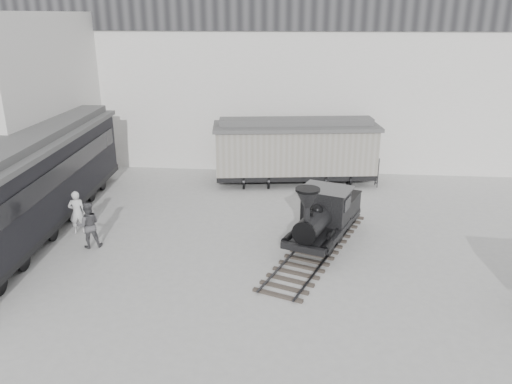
# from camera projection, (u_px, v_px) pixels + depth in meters

# --- Properties ---
(ground) EXTENTS (90.00, 90.00, 0.00)m
(ground) POSITION_uv_depth(u_px,v_px,m) (271.00, 291.00, 16.93)
(ground) COLOR #9E9E9B
(north_wall) EXTENTS (34.00, 2.51, 11.00)m
(north_wall) POSITION_uv_depth(u_px,v_px,m) (288.00, 74.00, 29.11)
(north_wall) COLOR silver
(north_wall) RESTS_ON ground
(west_pavilion) EXTENTS (7.00, 12.11, 9.00)m
(west_pavilion) POSITION_uv_depth(u_px,v_px,m) (7.00, 103.00, 26.00)
(west_pavilion) COLOR silver
(west_pavilion) RESTS_ON ground
(locomotive) EXTENTS (4.60, 8.37, 2.92)m
(locomotive) POSITION_uv_depth(u_px,v_px,m) (323.00, 219.00, 20.11)
(locomotive) COLOR #3E3630
(locomotive) RESTS_ON ground
(boxcar) EXTENTS (9.16, 3.93, 3.63)m
(boxcar) POSITION_uv_depth(u_px,v_px,m) (295.00, 149.00, 27.22)
(boxcar) COLOR black
(boxcar) RESTS_ON ground
(passenger_coach) EXTENTS (3.94, 14.81, 3.92)m
(passenger_coach) POSITION_uv_depth(u_px,v_px,m) (36.00, 179.00, 21.54)
(passenger_coach) COLOR black
(passenger_coach) RESTS_ON ground
(visitor_a) EXTENTS (0.80, 0.65, 1.89)m
(visitor_a) POSITION_uv_depth(u_px,v_px,m) (77.00, 212.00, 21.15)
(visitor_a) COLOR silver
(visitor_a) RESTS_ON ground
(visitor_b) EXTENTS (1.13, 1.02, 1.91)m
(visitor_b) POSITION_uv_depth(u_px,v_px,m) (89.00, 225.00, 19.86)
(visitor_b) COLOR #504F53
(visitor_b) RESTS_ON ground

